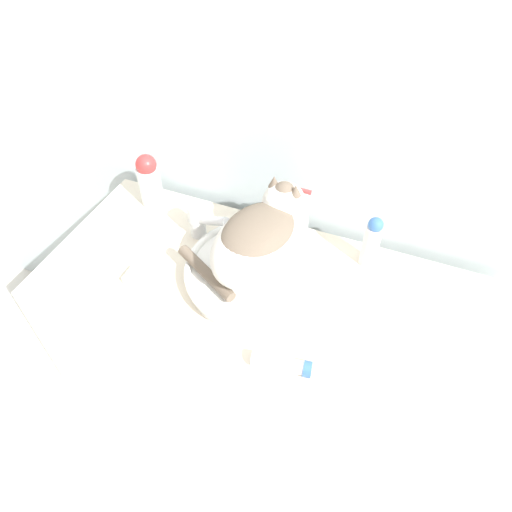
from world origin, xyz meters
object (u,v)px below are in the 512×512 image
Objects in this scene: lotion_bottle_white at (149,181)px; deodorant_stick at (371,242)px; cat at (261,237)px; faucet at (201,220)px; soap_bar at (140,278)px; cream_tube at (283,364)px; soap_pump_bottle at (295,221)px.

deodorant_stick is (0.65, -0.00, -0.01)m from lotion_bottle_white.
cat reaches higher than deodorant_stick.
faucet reaches higher than soap_bar.
soap_bar is at bearing 167.07° from cream_tube.
soap_pump_bottle is at bearing 40.67° from faucet.
cream_tube reaches higher than soap_bar.
faucet is 2.10× the size of soap_bar.
soap_pump_bottle reaches higher than cream_tube.
soap_pump_bottle is (0.24, 0.08, 0.01)m from faucet.
cat is 2.16× the size of faucet.
cat is 0.33m from soap_bar.
deodorant_stick is 0.60m from soap_bar.
lotion_bottle_white is at bearing -177.98° from faucet.
deodorant_stick is at bearing 32.77° from faucet.
cream_tube is (0.35, -0.30, -0.05)m from faucet.
cat is 0.30m from cream_tube.
soap_bar is at bearing -86.73° from faucet.
soap_pump_bottle reaches higher than faucet.
faucet is 0.88× the size of lotion_bottle_white.
cat is 2.10× the size of deodorant_stick.
lotion_bottle_white reaches higher than faucet.
soap_pump_bottle reaches higher than deodorant_stick.
cream_tube is (0.10, -0.38, -0.06)m from soap_pump_bottle.
soap_pump_bottle is 2.66× the size of soap_bar.
faucet is 0.47m from cream_tube.
soap_pump_bottle is (0.04, 0.15, -0.06)m from cat.
cream_tube is at bearing -18.29° from faucet.
cat is at bearing 121.87° from cream_tube.
deodorant_stick is (0.24, 0.15, -0.06)m from cat.
faucet is 0.97× the size of deodorant_stick.
deodorant_stick reaches higher than faucet.
faucet is at bearing 70.40° from soap_bar.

